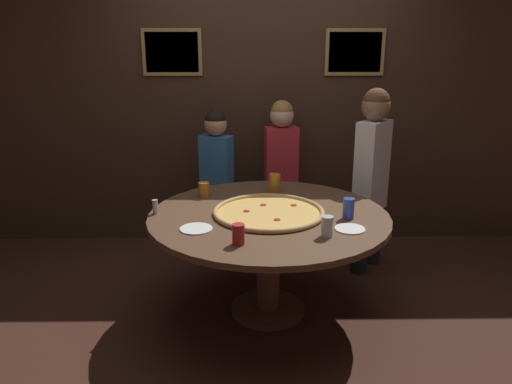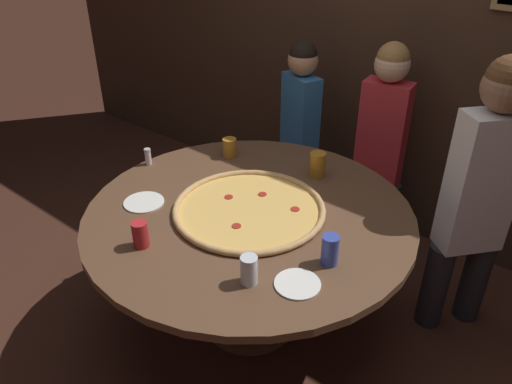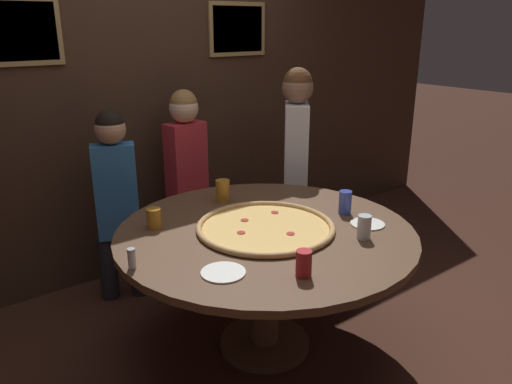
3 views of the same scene
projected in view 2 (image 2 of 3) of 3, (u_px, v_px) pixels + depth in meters
The scene contains 15 objects.
ground_plane at pixel (250, 320), 2.83m from camera, with size 24.00×24.00×0.00m, color #422319.
back_wall at pixel (393, 38), 3.09m from camera, with size 6.40×0.08×2.60m.
dining_table at pixel (249, 232), 2.51m from camera, with size 1.62×1.62×0.74m.
giant_pizza at pixel (249, 209), 2.44m from camera, with size 0.75×0.75×0.03m.
drink_cup_by_shaker at pixel (330, 250), 2.07m from camera, with size 0.07×0.07×0.14m, color #384CB7.
drink_cup_beside_pizza at pixel (230, 148), 2.93m from camera, with size 0.08×0.08×0.11m, color #BC7A23.
drink_cup_front_edge at pixel (249, 270), 1.97m from camera, with size 0.07×0.07×0.13m, color silver.
drink_cup_near_left at pixel (140, 234), 2.18m from camera, with size 0.07×0.07×0.12m, color #B22328.
drink_cup_centre_back at pixel (317, 164), 2.72m from camera, with size 0.09×0.09×0.14m, color #BC7A23.
white_plate_left_side at pixel (144, 202), 2.51m from camera, with size 0.20×0.20×0.01m, color white.
white_plate_far_back at pixel (297, 284), 1.99m from camera, with size 0.19×0.19×0.01m, color white.
condiment_shaker at pixel (148, 156), 2.84m from camera, with size 0.04×0.04×0.10m.
diner_side_left at pixel (382, 138), 3.09m from camera, with size 0.35×0.20×1.37m.
diner_side_right at pixel (300, 125), 3.36m from camera, with size 0.34×0.23×1.29m.
diner_centre_back at pixel (480, 189), 2.41m from camera, with size 0.35×0.37×1.50m.
Camera 2 is at (1.31, -1.57, 2.09)m, focal length 35.00 mm.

